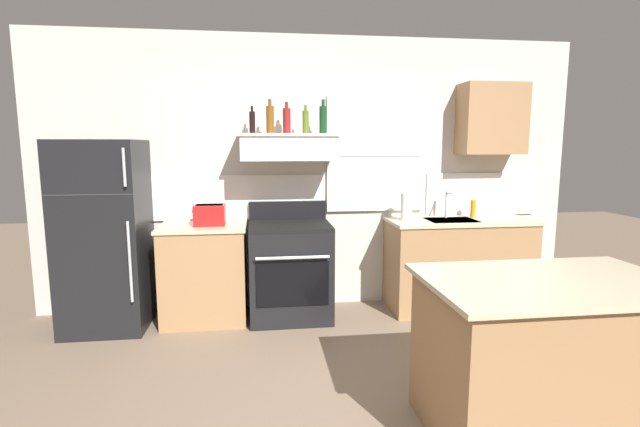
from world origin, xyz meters
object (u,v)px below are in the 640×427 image
object	(u,v)px
bottle_red_label_wine	(287,121)
paper_towel_roll	(406,207)
stove_range	(290,270)
bottle_dark_green_wine	(323,119)
toaster	(210,215)
bottle_olive_oil_square	(306,122)
bottle_balsamic_dark	(252,122)
kitchen_island	(547,357)
bottle_amber_wine	(270,119)
refrigerator	(105,236)
dish_soap_bottle	(473,209)

from	to	relation	value
bottle_red_label_wine	paper_towel_roll	size ratio (longest dim) A/B	1.10
stove_range	bottle_dark_green_wine	bearing A→B (deg)	10.68
toaster	bottle_dark_green_wine	world-z (taller)	bottle_dark_green_wine
bottle_olive_oil_square	bottle_balsamic_dark	bearing A→B (deg)	172.17
toaster	kitchen_island	size ratio (longest dim) A/B	0.21
stove_range	bottle_olive_oil_square	world-z (taller)	bottle_olive_oil_square
bottle_red_label_wine	toaster	bearing A→B (deg)	-169.98
toaster	bottle_olive_oil_square	bearing A→B (deg)	4.14
bottle_balsamic_dark	bottle_olive_oil_square	world-z (taller)	bottle_olive_oil_square
bottle_amber_wine	kitchen_island	bearing A→B (deg)	-54.41
toaster	stove_range	xyz separation A→B (m)	(0.73, -0.02, -0.54)
refrigerator	bottle_balsamic_dark	distance (m)	1.67
bottle_dark_green_wine	dish_soap_bottle	distance (m)	1.79
toaster	bottle_balsamic_dark	distance (m)	0.94
bottle_amber_wine	kitchen_island	world-z (taller)	bottle_amber_wine
bottle_balsamic_dark	paper_towel_roll	xyz separation A→B (m)	(1.47, -0.11, -0.81)
toaster	bottle_amber_wine	bearing A→B (deg)	3.52
refrigerator	bottle_amber_wine	world-z (taller)	bottle_amber_wine
stove_range	toaster	bearing A→B (deg)	178.78
dish_soap_bottle	bottle_dark_green_wine	bearing A→B (deg)	-177.20
refrigerator	bottle_amber_wine	distance (m)	1.81
stove_range	dish_soap_bottle	world-z (taller)	same
toaster	bottle_dark_green_wine	bearing A→B (deg)	2.47
kitchen_island	dish_soap_bottle	bearing A→B (deg)	75.28
stove_range	bottle_amber_wine	world-z (taller)	bottle_amber_wine
bottle_amber_wine	dish_soap_bottle	world-z (taller)	bottle_amber_wine
bottle_balsamic_dark	bottle_amber_wine	size ratio (longest dim) A/B	0.82
bottle_balsamic_dark	bottle_dark_green_wine	distance (m)	0.66
toaster	bottle_amber_wine	size ratio (longest dim) A/B	0.96
bottle_olive_oil_square	paper_towel_roll	xyz separation A→B (m)	(0.98, -0.04, -0.81)
bottle_dark_green_wine	bottle_amber_wine	bearing A→B (deg)	-178.74
toaster	bottle_dark_green_wine	distance (m)	1.37
bottle_olive_oil_square	bottle_dark_green_wine	distance (m)	0.16
bottle_balsamic_dark	kitchen_island	size ratio (longest dim) A/B	0.18
bottle_amber_wine	bottle_balsamic_dark	bearing A→B (deg)	149.09
bottle_red_label_wine	dish_soap_bottle	distance (m)	2.08
bottle_dark_green_wine	paper_towel_roll	size ratio (longest dim) A/B	1.17
bottle_olive_oil_square	dish_soap_bottle	size ratio (longest dim) A/B	1.47
stove_range	paper_towel_roll	distance (m)	1.28
bottle_balsamic_dark	bottle_amber_wine	distance (m)	0.19
bottle_red_label_wine	kitchen_island	distance (m)	2.90
bottle_olive_oil_square	paper_towel_roll	distance (m)	1.27
stove_range	kitchen_island	size ratio (longest dim) A/B	0.78
refrigerator	dish_soap_bottle	size ratio (longest dim) A/B	9.37
bottle_amber_wine	bottle_red_label_wine	xyz separation A→B (m)	(0.16, 0.09, -0.01)
paper_towel_roll	dish_soap_bottle	xyz separation A→B (m)	(0.74, 0.10, -0.04)
bottle_dark_green_wine	dish_soap_bottle	xyz separation A→B (m)	(1.56, 0.08, -0.88)
bottle_olive_oil_square	dish_soap_bottle	xyz separation A→B (m)	(1.72, 0.06, -0.86)
stove_range	bottle_olive_oil_square	xyz separation A→B (m)	(0.16, 0.08, 1.39)
refrigerator	bottle_amber_wine	xyz separation A→B (m)	(1.48, 0.07, 1.03)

